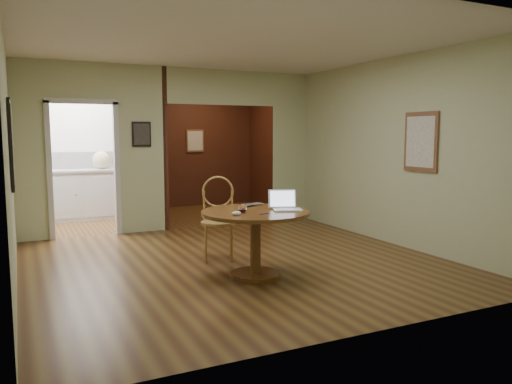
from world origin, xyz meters
name	(u,v)px	position (x,y,z in m)	size (l,w,h in m)	color
floor	(237,263)	(0.00, 0.00, 0.00)	(5.00, 5.00, 0.00)	#472814
room_shell	(141,152)	(-0.47, 3.10, 1.29)	(5.20, 7.50, 5.00)	silver
dining_table	(255,228)	(-0.07, -0.66, 0.56)	(1.21, 1.21, 0.75)	brown
chair	(218,213)	(-0.13, 0.31, 0.59)	(0.58, 0.58, 1.06)	#AC853D
open_laptop	(285,204)	(0.27, -0.73, 0.82)	(0.37, 0.37, 0.22)	white
closed_laptop	(255,205)	(0.09, -0.32, 0.77)	(0.30, 0.19, 0.02)	#AFAFB4
mouse	(236,213)	(-0.38, -0.86, 0.78)	(0.11, 0.06, 0.05)	white
wine_glass	(243,208)	(-0.25, -0.72, 0.81)	(0.09, 0.09, 0.10)	white
pen	(264,214)	(-0.08, -0.91, 0.76)	(0.01, 0.01, 0.13)	#0B1653
kitchen_cabinet	(83,194)	(-1.35, 4.20, 0.47)	(2.06, 0.60, 0.94)	silver
grocery_bag	(101,160)	(-0.98, 4.20, 1.11)	(0.34, 0.29, 0.34)	#C8BA92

